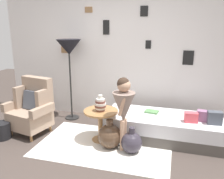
# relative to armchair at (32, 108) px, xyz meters

# --- Properties ---
(ground_plane) EXTENTS (12.00, 12.00, 0.00)m
(ground_plane) POSITION_rel_armchair_xyz_m (1.26, -0.81, -0.44)
(ground_plane) COLOR #423833
(gallery_wall) EXTENTS (4.80, 0.12, 2.60)m
(gallery_wall) POSITION_rel_armchair_xyz_m (1.26, 1.14, 0.86)
(gallery_wall) COLOR silver
(gallery_wall) RESTS_ON ground
(rug) EXTENTS (2.08, 1.30, 0.01)m
(rug) POSITION_rel_armchair_xyz_m (1.37, -0.14, -0.43)
(rug) COLOR silver
(rug) RESTS_ON ground
(armchair) EXTENTS (0.84, 0.71, 0.97)m
(armchair) POSITION_rel_armchair_xyz_m (0.00, 0.00, 0.00)
(armchair) COLOR #9E7042
(armchair) RESTS_ON ground
(daybed) EXTENTS (1.91, 0.84, 0.40)m
(daybed) POSITION_rel_armchair_xyz_m (2.22, 0.36, -0.24)
(daybed) COLOR #4C4742
(daybed) RESTS_ON ground
(pillow_head) EXTENTS (0.22, 0.14, 0.20)m
(pillow_head) POSITION_rel_armchair_xyz_m (2.99, 0.23, 0.06)
(pillow_head) COLOR #474C56
(pillow_head) RESTS_ON daybed
(pillow_mid) EXTENTS (0.20, 0.14, 0.17)m
(pillow_mid) POSITION_rel_armchair_xyz_m (2.83, 0.31, 0.04)
(pillow_mid) COLOR gray
(pillow_mid) RESTS_ON daybed
(pillow_back) EXTENTS (0.21, 0.14, 0.16)m
(pillow_back) POSITION_rel_armchair_xyz_m (2.65, 0.21, 0.04)
(pillow_back) COLOR #D64C56
(pillow_back) RESTS_ON daybed
(side_table) EXTENTS (0.56, 0.56, 0.52)m
(side_table) POSITION_rel_armchair_xyz_m (1.27, 0.01, -0.06)
(side_table) COLOR #9E7042
(side_table) RESTS_ON ground
(vase_striped) EXTENTS (0.18, 0.18, 0.26)m
(vase_striped) POSITION_rel_armchair_xyz_m (1.26, -0.01, 0.19)
(vase_striped) COLOR brown
(vase_striped) RESTS_ON side_table
(floor_lamp) EXTENTS (0.47, 0.47, 1.59)m
(floor_lamp) POSITION_rel_armchair_xyz_m (0.39, 0.77, 0.96)
(floor_lamp) COLOR black
(floor_lamp) RESTS_ON ground
(person_child) EXTENTS (0.34, 0.34, 1.13)m
(person_child) POSITION_rel_armchair_xyz_m (1.67, -0.16, 0.28)
(person_child) COLOR tan
(person_child) RESTS_ON ground
(book_on_daybed) EXTENTS (0.24, 0.19, 0.03)m
(book_on_daybed) POSITION_rel_armchair_xyz_m (2.03, 0.47, -0.02)
(book_on_daybed) COLOR #5A8F55
(book_on_daybed) RESTS_ON daybed
(demijohn_near) EXTENTS (0.38, 0.38, 0.46)m
(demijohn_near) POSITION_rel_armchair_xyz_m (1.46, -0.18, -0.25)
(demijohn_near) COLOR #473323
(demijohn_near) RESTS_ON ground
(demijohn_far) EXTENTS (0.32, 0.32, 0.40)m
(demijohn_far) POSITION_rel_armchair_xyz_m (1.82, -0.24, -0.28)
(demijohn_far) COLOR #332D38
(demijohn_far) RESTS_ON ground
(magazine_basket) EXTENTS (0.28, 0.28, 0.28)m
(magazine_basket) POSITION_rel_armchair_xyz_m (-0.36, -0.37, -0.30)
(magazine_basket) COLOR black
(magazine_basket) RESTS_ON ground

